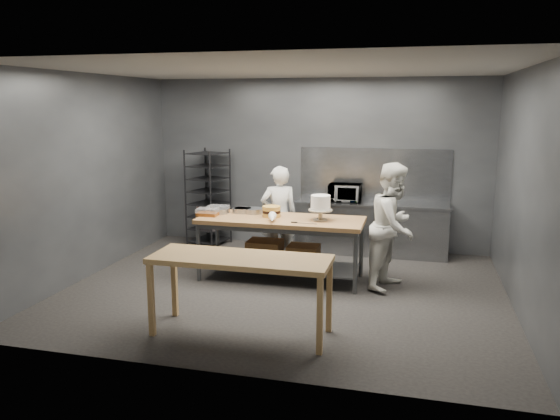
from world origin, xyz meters
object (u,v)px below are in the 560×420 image
at_px(chef_right, 394,226).
at_px(microwave, 345,193).
at_px(layer_cake, 271,211).
at_px(near_counter, 241,264).
at_px(speed_rack, 208,198).
at_px(work_table, 281,241).
at_px(chef_behind, 279,216).
at_px(frosted_cake_stand, 321,204).

height_order(chef_right, microwave, chef_right).
relative_size(microwave, layer_cake, 2.03).
height_order(near_counter, speed_rack, speed_rack).
height_order(work_table, microwave, microwave).
distance_m(chef_behind, layer_cake, 0.66).
relative_size(chef_right, frosted_cake_stand, 4.87).
xyz_separation_m(speed_rack, chef_behind, (1.58, -0.96, -0.05)).
bearing_deg(chef_behind, layer_cake, 71.37).
xyz_separation_m(near_counter, chef_behind, (-0.25, 2.70, -0.01)).
height_order(chef_behind, layer_cake, chef_behind).
relative_size(chef_behind, layer_cake, 6.02).
xyz_separation_m(microwave, frosted_cake_stand, (-0.11, -1.74, 0.10)).
relative_size(speed_rack, frosted_cake_stand, 4.81).
relative_size(frosted_cake_stand, layer_cake, 1.36).
bearing_deg(speed_rack, work_table, -42.48).
distance_m(work_table, frosted_cake_stand, 0.83).
height_order(work_table, frosted_cake_stand, frosted_cake_stand).
bearing_deg(layer_cake, frosted_cake_stand, -5.04).
relative_size(speed_rack, chef_behind, 1.09).
distance_m(work_table, chef_behind, 0.74).
height_order(speed_rack, microwave, speed_rack).
bearing_deg(microwave, chef_behind, -130.97).
distance_m(chef_behind, microwave, 1.40).
bearing_deg(near_counter, frosted_cake_stand, 75.04).
xyz_separation_m(speed_rack, layer_cake, (1.63, -1.59, 0.14)).
bearing_deg(near_counter, work_table, 91.46).
distance_m(speed_rack, chef_right, 3.76).
distance_m(chef_right, microwave, 1.93).
distance_m(chef_behind, chef_right, 1.93).
xyz_separation_m(work_table, frosted_cake_stand, (0.59, -0.03, 0.58)).
xyz_separation_m(near_counter, layer_cake, (-0.21, 2.07, 0.19)).
relative_size(chef_right, microwave, 3.26).
xyz_separation_m(work_table, layer_cake, (-0.15, 0.04, 0.43)).
distance_m(near_counter, layer_cake, 2.09).
xyz_separation_m(speed_rack, microwave, (2.48, 0.08, 0.19)).
distance_m(near_counter, chef_behind, 2.71).
distance_m(speed_rack, frosted_cake_stand, 2.91).
bearing_deg(layer_cake, speed_rack, 135.65).
bearing_deg(chef_right, microwave, 48.26).
distance_m(chef_right, frosted_cake_stand, 1.06).
relative_size(chef_behind, microwave, 2.96).
height_order(chef_right, layer_cake, chef_right).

